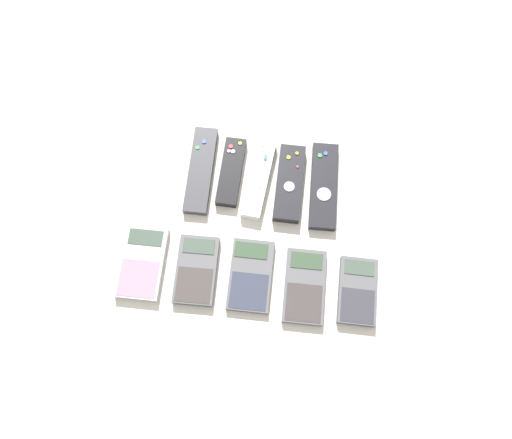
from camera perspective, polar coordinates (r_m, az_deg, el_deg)
ground_plane at (r=1.04m, az=-0.20°, el=-1.53°), size 3.00×3.00×0.00m
remote_0 at (r=1.08m, az=-6.32°, el=5.62°), size 0.06×0.20×0.02m
remote_1 at (r=1.08m, az=-2.86°, el=5.46°), size 0.05×0.15×0.02m
remote_2 at (r=1.07m, az=0.31°, el=4.69°), size 0.05×0.18×0.02m
remote_3 at (r=1.06m, az=3.83°, el=4.15°), size 0.06×0.17×0.03m
remote_4 at (r=1.07m, az=7.75°, el=3.81°), size 0.07×0.20×0.02m
calculator_0 at (r=1.04m, az=-12.88°, el=-4.83°), size 0.09×0.15×0.02m
calculator_1 at (r=1.01m, az=-6.83°, el=-5.76°), size 0.09×0.14×0.02m
calculator_2 at (r=1.00m, az=-0.61°, el=-6.41°), size 0.09×0.15×0.02m
calculator_3 at (r=1.00m, az=5.58°, el=-7.60°), size 0.09×0.15×0.02m
calculator_4 at (r=1.02m, az=11.52°, el=-8.01°), size 0.08×0.14×0.02m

